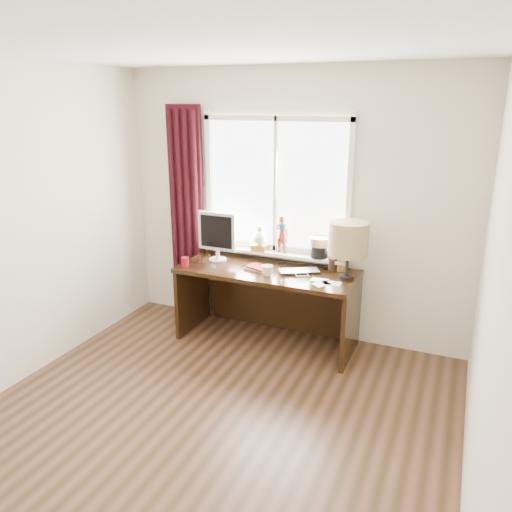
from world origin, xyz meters
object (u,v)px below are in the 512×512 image
at_px(laptop, 299,271).
at_px(table_lamp, 348,239).
at_px(red_cup, 185,262).
at_px(monitor, 217,233).
at_px(desk, 271,290).
at_px(mug, 267,270).

distance_m(laptop, table_lamp, 0.56).
distance_m(red_cup, monitor, 0.43).
bearing_deg(table_lamp, red_cup, -168.84).
relative_size(desk, monitor, 3.47).
xyz_separation_m(laptop, mug, (-0.24, -0.19, 0.04)).
relative_size(monitor, table_lamp, 0.94).
height_order(mug, table_lamp, table_lamp).
bearing_deg(laptop, monitor, 146.84).
distance_m(laptop, mug, 0.31).
bearing_deg(laptop, red_cup, 163.32).
bearing_deg(table_lamp, mug, -162.45).
bearing_deg(laptop, desk, 137.65).
relative_size(red_cup, monitor, 0.19).
bearing_deg(desk, mug, -75.10).
distance_m(laptop, desk, 0.41).
height_order(laptop, table_lamp, table_lamp).
distance_m(laptop, monitor, 0.91).
xyz_separation_m(laptop, monitor, (-0.87, 0.03, 0.26)).
bearing_deg(red_cup, laptop, 14.21).
xyz_separation_m(laptop, desk, (-0.31, 0.06, -0.26)).
height_order(laptop, red_cup, red_cup).
height_order(laptop, monitor, monitor).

